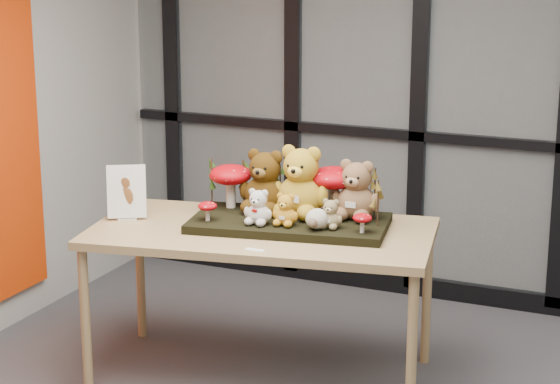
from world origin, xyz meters
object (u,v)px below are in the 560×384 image
at_px(mushroom_front_left, 207,210).
at_px(bear_white_bow, 258,205).
at_px(plush_cream_hedgehog, 317,218).
at_px(mushroom_back_right, 334,188).
at_px(sign_holder, 126,194).
at_px(bear_beige_small, 331,212).
at_px(display_table, 262,241).
at_px(mushroom_back_left, 231,184).
at_px(diorama_tray, 289,223).
at_px(bear_brown_medium, 265,178).
at_px(bear_tan_back, 357,186).
at_px(bear_small_yellow, 286,208).
at_px(mushroom_front_right, 362,222).
at_px(bear_pooh_yellow, 301,177).

bearing_deg(mushroom_front_left, bear_white_bow, 10.93).
xyz_separation_m(bear_white_bow, plush_cream_hedgehog, (0.30, 0.04, -0.04)).
distance_m(mushroom_back_right, sign_holder, 1.09).
distance_m(bear_beige_small, plush_cream_hedgehog, 0.07).
relative_size(display_table, mushroom_back_left, 7.33).
height_order(display_table, mushroom_front_left, mushroom_front_left).
height_order(bear_white_bow, bear_beige_small, bear_white_bow).
bearing_deg(plush_cream_hedgehog, mushroom_front_left, 178.23).
xyz_separation_m(display_table, sign_holder, (-0.73, -0.11, 0.20)).
height_order(diorama_tray, plush_cream_hedgehog, plush_cream_hedgehog).
relative_size(display_table, bear_brown_medium, 5.10).
relative_size(bear_brown_medium, bear_tan_back, 1.09).
bearing_deg(bear_small_yellow, mushroom_back_right, 53.27).
height_order(bear_brown_medium, bear_tan_back, bear_brown_medium).
height_order(mushroom_back_right, sign_holder, mushroom_back_right).
relative_size(bear_white_bow, mushroom_front_right, 1.88).
xyz_separation_m(bear_small_yellow, plush_cream_hedgehog, (0.17, 0.00, -0.03)).
xyz_separation_m(diorama_tray, bear_beige_small, (0.25, -0.06, 0.10)).
height_order(bear_small_yellow, bear_white_bow, bear_white_bow).
xyz_separation_m(diorama_tray, bear_white_bow, (-0.11, -0.14, 0.12)).
height_order(display_table, bear_brown_medium, bear_brown_medium).
bearing_deg(bear_beige_small, bear_small_yellow, -179.27).
xyz_separation_m(bear_small_yellow, sign_holder, (-0.87, -0.10, 0.00)).
bearing_deg(bear_tan_back, bear_beige_small, -115.14).
relative_size(bear_tan_back, bear_white_bow, 1.69).
relative_size(mushroom_front_right, sign_holder, 0.37).
xyz_separation_m(bear_pooh_yellow, bear_brown_medium, (-0.20, -0.01, -0.02)).
bearing_deg(mushroom_back_left, mushroom_front_left, -88.78).
relative_size(display_table, mushroom_back_right, 6.76).
xyz_separation_m(mushroom_front_left, mushroom_front_right, (0.79, 0.12, -0.00)).
distance_m(bear_white_bow, bear_beige_small, 0.37).
distance_m(bear_pooh_yellow, mushroom_front_right, 0.46).
xyz_separation_m(bear_brown_medium, mushroom_front_left, (-0.20, -0.28, -0.13)).
bearing_deg(bear_pooh_yellow, diorama_tray, -115.10).
bearing_deg(mushroom_front_left, display_table, 22.11).
bearing_deg(display_table, mushroom_back_left, 135.55).
bearing_deg(bear_white_bow, bear_pooh_yellow, 50.03).
bearing_deg(bear_brown_medium, sign_holder, -167.36).
xyz_separation_m(bear_brown_medium, mushroom_back_left, (-0.20, 0.00, -0.06)).
distance_m(display_table, sign_holder, 0.77).
relative_size(diorama_tray, bear_pooh_yellow, 2.47).
xyz_separation_m(display_table, bear_tan_back, (0.42, 0.24, 0.28)).
xyz_separation_m(bear_pooh_yellow, mushroom_front_left, (-0.40, -0.29, -0.15)).
bearing_deg(bear_tan_back, diorama_tray, -163.62).
xyz_separation_m(bear_brown_medium, bear_small_yellow, (0.20, -0.19, -0.09)).
height_order(bear_brown_medium, sign_holder, bear_brown_medium).
bearing_deg(bear_white_bow, mushroom_front_right, -3.42).
distance_m(display_table, mushroom_back_right, 0.47).
relative_size(diorama_tray, bear_beige_small, 6.10).
height_order(bear_brown_medium, mushroom_back_right, bear_brown_medium).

